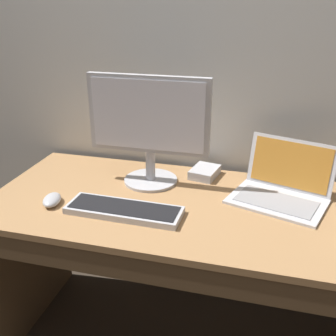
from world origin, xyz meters
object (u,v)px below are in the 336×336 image
(laptop_silver, at_px, (283,186))
(wired_keyboard, at_px, (124,210))
(computer_mouse, at_px, (52,200))
(external_drive_box, at_px, (205,172))
(external_monitor, at_px, (149,125))

(laptop_silver, relative_size, wired_keyboard, 0.97)
(wired_keyboard, distance_m, computer_mouse, 0.29)
(computer_mouse, xyz_separation_m, external_drive_box, (0.52, 0.40, 0.00))
(computer_mouse, relative_size, external_drive_box, 0.79)
(wired_keyboard, relative_size, computer_mouse, 3.88)
(laptop_silver, height_order, computer_mouse, laptop_silver)
(laptop_silver, distance_m, wired_keyboard, 0.63)
(external_monitor, bearing_deg, wired_keyboard, -92.86)
(external_monitor, bearing_deg, external_drive_box, 30.20)
(laptop_silver, distance_m, external_monitor, 0.58)
(computer_mouse, height_order, external_drive_box, external_drive_box)
(external_monitor, xyz_separation_m, external_drive_box, (0.22, 0.13, -0.24))
(external_drive_box, bearing_deg, laptop_silver, -20.09)
(wired_keyboard, height_order, computer_mouse, computer_mouse)
(external_monitor, xyz_separation_m, wired_keyboard, (-0.01, -0.27, -0.25))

